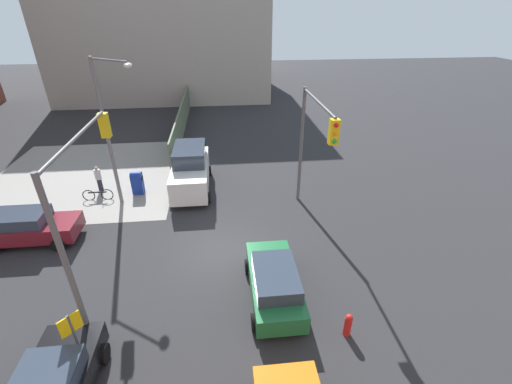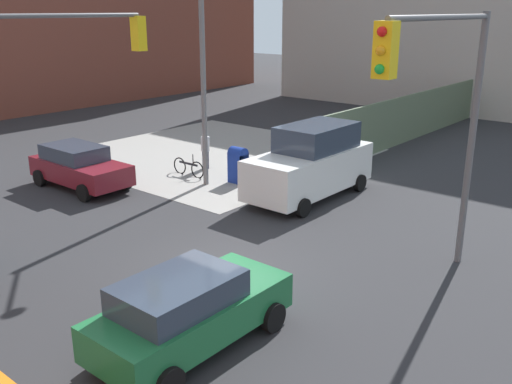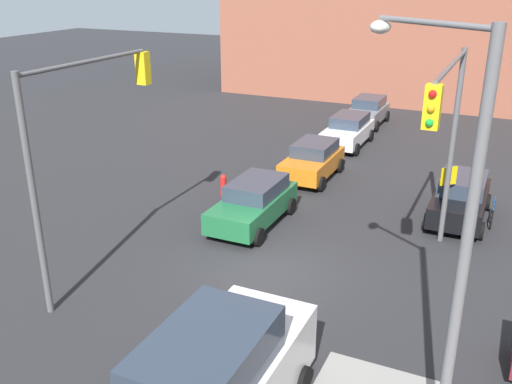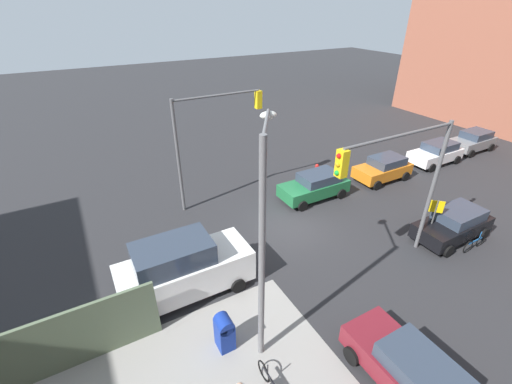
{
  "view_description": "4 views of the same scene",
  "coord_description": "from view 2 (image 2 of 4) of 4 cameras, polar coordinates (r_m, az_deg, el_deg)",
  "views": [
    {
      "loc": [
        -12.71,
        -0.2,
        10.19
      ],
      "look_at": [
        0.89,
        -1.63,
        2.62
      ],
      "focal_mm": 24.0,
      "sensor_mm": 36.0,
      "label": 1
    },
    {
      "loc": [
        -9.92,
        -9.4,
        6.54
      ],
      "look_at": [
        0.96,
        -0.29,
        1.98
      ],
      "focal_mm": 40.0,
      "sensor_mm": 36.0,
      "label": 2
    },
    {
      "loc": [
        14.22,
        6.2,
        8.68
      ],
      "look_at": [
        -0.19,
        -0.5,
        2.49
      ],
      "focal_mm": 40.0,
      "sensor_mm": 36.0,
      "label": 3
    },
    {
      "loc": [
        9.11,
        12.49,
        10.78
      ],
      "look_at": [
        1.71,
        -0.82,
        2.23
      ],
      "focal_mm": 24.0,
      "sensor_mm": 36.0,
      "label": 4
    }
  ],
  "objects": [
    {
      "name": "traffic_signal_nw_corner",
      "position": [
        16.04,
        -21.01,
        9.96
      ],
      "size": [
        6.12,
        0.36,
        6.5
      ],
      "color": "#59595B",
      "rests_on": "ground"
    },
    {
      "name": "street_lamp_corner",
      "position": [
        21.16,
        -5.15,
        12.77
      ],
      "size": [
        1.72,
        2.27,
        8.0
      ],
      "color": "slate",
      "rests_on": "ground"
    },
    {
      "name": "ground_plane",
      "position": [
        15.15,
        -3.21,
        -7.78
      ],
      "size": [
        120.0,
        120.0,
        0.0
      ],
      "primitive_type": "plane",
      "color": "#28282B"
    },
    {
      "name": "pedestrian_crossing",
      "position": [
        24.38,
        -5.09,
        4.23
      ],
      "size": [
        0.36,
        0.36,
        1.62
      ],
      "rotation": [
        0.0,
        0.0,
        0.96
      ],
      "color": "#B2B2B7",
      "rests_on": "ground"
    },
    {
      "name": "coupe_green",
      "position": [
        11.64,
        -6.71,
        -11.62
      ],
      "size": [
        4.32,
        2.02,
        1.62
      ],
      "color": "#1E6638",
      "rests_on": "ground"
    },
    {
      "name": "hatchback_maroon",
      "position": [
        22.72,
        -17.27,
        2.48
      ],
      "size": [
        2.02,
        4.32,
        1.62
      ],
      "color": "maroon",
      "rests_on": "ground"
    },
    {
      "name": "mailbox_blue",
      "position": [
        22.37,
        -1.8,
        2.85
      ],
      "size": [
        0.56,
        0.64,
        1.43
      ],
      "color": "navy",
      "rests_on": "ground"
    },
    {
      "name": "sidewalk_corner",
      "position": [
        27.19,
        -4.17,
        3.87
      ],
      "size": [
        12.0,
        12.0,
        0.01
      ],
      "primitive_type": "cube",
      "color": "gray",
      "rests_on": "ground"
    },
    {
      "name": "traffic_signal_se_corner",
      "position": [
        13.46,
        18.37,
        8.73
      ],
      "size": [
        5.35,
        0.36,
        6.5
      ],
      "color": "#59595B",
      "rests_on": "ground"
    },
    {
      "name": "bicycle_leaning_on_fence",
      "position": [
        23.55,
        -6.76,
        2.45
      ],
      "size": [
        0.05,
        1.75,
        0.97
      ],
      "color": "black",
      "rests_on": "ground"
    },
    {
      "name": "construction_fence",
      "position": [
        32.21,
        16.45,
        7.56
      ],
      "size": [
        22.47,
        0.12,
        2.4
      ],
      "primitive_type": "cube",
      "color": "#56664C",
      "rests_on": "ground"
    },
    {
      "name": "smokestack",
      "position": [
        56.63,
        -4.41,
        18.49
      ],
      "size": [
        1.8,
        1.8,
        14.48
      ],
      "primitive_type": "cylinder",
      "color": "brown",
      "rests_on": "ground"
    },
    {
      "name": "van_white_delivery",
      "position": [
        20.61,
        5.53,
        2.95
      ],
      "size": [
        5.4,
        2.32,
        2.62
      ],
      "color": "white",
      "rests_on": "ground"
    }
  ]
}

